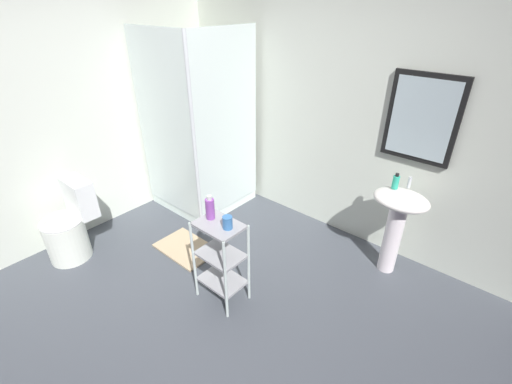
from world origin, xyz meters
TOP-DOWN VIEW (x-y plane):
  - ground_plane at (0.00, 0.00)m, footprint 4.20×4.20m
  - wall_back at (0.01, 1.85)m, footprint 4.20×0.14m
  - wall_left at (-1.85, 0.00)m, footprint 0.10×4.20m
  - shower_stall at (-1.23, 1.18)m, footprint 0.92×0.92m
  - pedestal_sink at (0.92, 1.52)m, footprint 0.46×0.37m
  - sink_faucet at (0.92, 1.64)m, footprint 0.03×0.03m
  - toilet at (-1.48, -0.26)m, footprint 0.37×0.49m
  - storage_cart at (0.01, 0.28)m, footprint 0.38×0.28m
  - hand_soap_bottle at (0.83, 1.56)m, footprint 0.05×0.05m
  - conditioner_bottle_purple at (-0.09, 0.30)m, footprint 0.07×0.07m
  - rinse_cup at (0.10, 0.29)m, footprint 0.07×0.07m
  - bath_mat at (-0.73, 0.49)m, footprint 0.60×0.40m

SIDE VIEW (x-z plane):
  - ground_plane at x=0.00m, z-range -0.02..0.00m
  - bath_mat at x=-0.73m, z-range 0.00..0.02m
  - toilet at x=-1.48m, z-range -0.07..0.69m
  - storage_cart at x=0.01m, z-range 0.07..0.81m
  - shower_stall at x=-1.23m, z-range -0.54..1.46m
  - pedestal_sink at x=0.92m, z-range 0.17..0.98m
  - rinse_cup at x=0.10m, z-range 0.74..0.84m
  - conditioner_bottle_purple at x=-0.09m, z-range 0.73..0.93m
  - sink_faucet at x=0.92m, z-range 0.81..0.91m
  - hand_soap_bottle at x=0.83m, z-range 0.80..0.94m
  - wall_left at x=-1.85m, z-range 0.00..2.50m
  - wall_back at x=0.01m, z-range 0.00..2.50m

